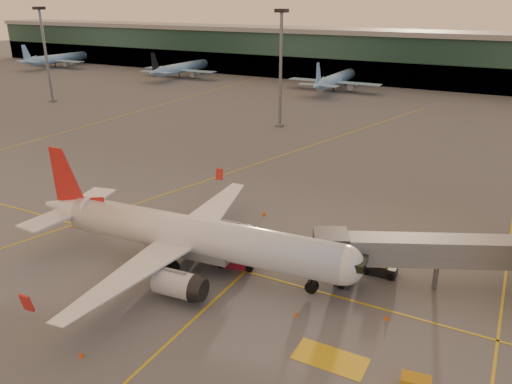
% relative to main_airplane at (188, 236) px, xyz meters
% --- Properties ---
extents(ground, '(600.00, 600.00, 0.00)m').
position_rel_main_airplane_xyz_m(ground, '(0.90, -2.97, -3.81)').
color(ground, '#4C4F54').
rests_on(ground, ground).
extents(taxi_markings, '(100.12, 173.00, 0.01)m').
position_rel_main_airplane_xyz_m(taxi_markings, '(-6.42, 41.52, -3.81)').
color(taxi_markings, gold).
rests_on(taxi_markings, ground).
extents(terminal, '(400.00, 20.00, 17.60)m').
position_rel_main_airplane_xyz_m(terminal, '(0.90, 138.82, 4.95)').
color(terminal, '#19382D').
rests_on(terminal, ground).
extents(mast_west_far, '(2.40, 2.40, 25.60)m').
position_rel_main_airplane_xyz_m(mast_west_far, '(-89.10, 59.03, 11.05)').
color(mast_west_far, slate).
rests_on(mast_west_far, ground).
extents(mast_west_near, '(2.40, 2.40, 25.60)m').
position_rel_main_airplane_xyz_m(mast_west_near, '(-19.10, 63.03, 11.05)').
color(mast_west_near, slate).
rests_on(mast_west_near, ground).
extents(distant_aircraft_row, '(350.00, 34.00, 13.00)m').
position_rel_main_airplane_xyz_m(distant_aircraft_row, '(11.73, 115.03, -3.81)').
color(distant_aircraft_row, '#8ABBE7').
rests_on(distant_aircraft_row, ground).
extents(main_airplane, '(38.90, 35.10, 11.73)m').
position_rel_main_airplane_xyz_m(main_airplane, '(0.00, 0.00, 0.00)').
color(main_airplane, white).
rests_on(main_airplane, ground).
extents(jet_bridge, '(24.68, 13.62, 5.83)m').
position_rel_main_airplane_xyz_m(jet_bridge, '(25.82, 8.81, 0.22)').
color(jet_bridge, slate).
rests_on(jet_bridge, ground).
extents(catering_truck, '(5.65, 3.36, 4.10)m').
position_rel_main_airplane_xyz_m(catering_truck, '(4.26, 2.80, -1.48)').
color(catering_truck, maroon).
rests_on(catering_truck, ground).
extents(pushback_tug, '(3.62, 2.07, 1.83)m').
position_rel_main_airplane_xyz_m(pushback_tug, '(18.84, 8.44, -3.07)').
color(pushback_tug, black).
rests_on(pushback_tug, ground).
extents(cone_nose, '(0.44, 0.44, 0.56)m').
position_rel_main_airplane_xyz_m(cone_nose, '(21.62, 0.53, -3.54)').
color(cone_nose, '#E04F0B').
rests_on(cone_nose, ground).
extents(cone_tail, '(0.38, 0.38, 0.48)m').
position_rel_main_airplane_xyz_m(cone_tail, '(-19.26, 1.33, -3.58)').
color(cone_tail, '#E04F0B').
rests_on(cone_tail, ground).
extents(cone_wing_right, '(0.41, 0.41, 0.52)m').
position_rel_main_airplane_xyz_m(cone_wing_right, '(0.65, -16.46, -3.56)').
color(cone_wing_right, '#E04F0B').
rests_on(cone_wing_right, ground).
extents(cone_wing_left, '(0.49, 0.49, 0.62)m').
position_rel_main_airplane_xyz_m(cone_wing_left, '(0.82, 16.32, -3.51)').
color(cone_wing_left, '#E04F0B').
rests_on(cone_wing_left, ground).
extents(cone_fwd, '(0.39, 0.39, 0.49)m').
position_rel_main_airplane_xyz_m(cone_fwd, '(13.99, -2.82, -3.57)').
color(cone_fwd, '#E04F0B').
rests_on(cone_fwd, ground).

